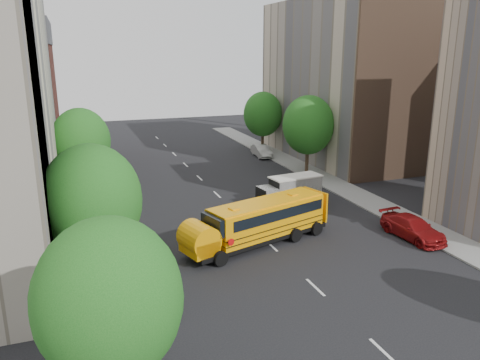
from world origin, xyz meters
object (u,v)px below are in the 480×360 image
street_tree_4 (308,125)px  safari_truck (291,189)px  school_bus (257,221)px  parked_car_1 (109,212)px  street_tree_2 (81,141)px  parked_car_2 (94,159)px  parked_car_5 (261,151)px  parked_car_3 (413,228)px  parked_car_0 (148,291)px  street_tree_0 (109,300)px  street_tree_5 (263,114)px  street_tree_1 (92,200)px

street_tree_4 → safari_truck: size_ratio=1.43×
school_bus → parked_car_1: bearing=121.4°
street_tree_2 → safari_truck: 18.51m
parked_car_2 → parked_car_5: (19.20, -2.50, 0.04)m
parked_car_3 → parked_car_5: (0.00, 27.03, -0.03)m
street_tree_4 → parked_car_0: street_tree_4 is taller
school_bus → parked_car_3: 10.73m
street_tree_2 → street_tree_0: bearing=-90.0°
street_tree_0 → street_tree_5: (22.00, 40.00, 0.06)m
parked_car_2 → street_tree_2: bearing=77.4°
safari_truck → street_tree_1: bearing=-156.8°
street_tree_1 → parked_car_1: bearing=82.3°
school_bus → parked_car_1: 11.84m
street_tree_1 → parked_car_3: (20.60, -0.08, -4.22)m
parked_car_2 → street_tree_4: bearing=145.4°
parked_car_1 → parked_car_2: 19.06m
street_tree_1 → school_bus: size_ratio=0.75×
parked_car_2 → parked_car_3: size_ratio=0.96×
street_tree_0 → parked_car_1: size_ratio=1.78×
parked_car_1 → parked_car_2: parked_car_1 is taller
parked_car_2 → parked_car_0: bearing=85.8°
safari_truck → parked_car_5: safari_truck is taller
street_tree_2 → safari_truck: size_ratio=1.36×
street_tree_5 → school_bus: (-11.76, -27.44, -3.07)m
street_tree_5 → parked_car_0: (-19.80, -32.76, -3.90)m
parked_car_2 → safari_truck: bearing=120.8°
street_tree_1 → parked_car_1: size_ratio=1.90×
street_tree_4 → parked_car_5: size_ratio=1.89×
street_tree_0 → parked_car_0: 8.49m
street_tree_0 → parked_car_0: bearing=73.1°
street_tree_4 → parked_car_2: (-20.60, 11.45, -4.41)m
street_tree_1 → street_tree_0: bearing=-90.0°
street_tree_1 → street_tree_2: street_tree_1 is taller
parked_car_1 → parked_car_2: (0.00, 19.06, -0.02)m
street_tree_4 → parked_car_1: (-20.60, -7.62, -4.39)m
parked_car_1 → parked_car_5: bearing=-139.9°
parked_car_3 → street_tree_5: bearing=82.8°
street_tree_5 → parked_car_3: bearing=-92.7°
street_tree_0 → parked_car_2: (1.40, 39.45, -3.97)m
safari_truck → parked_car_3: (4.54, -9.61, -0.51)m
street_tree_1 → parked_car_1: 11.31m
safari_truck → parked_car_3: 10.64m
street_tree_5 → parked_car_2: street_tree_5 is taller
street_tree_0 → street_tree_5: 45.65m
street_tree_5 → safari_truck: street_tree_5 is taller
street_tree_0 → safari_truck: (16.06, 19.53, -3.40)m
street_tree_2 → parked_car_0: street_tree_2 is taller
parked_car_0 → parked_car_2: parked_car_0 is taller
parked_car_2 → parked_car_5: 19.36m
street_tree_2 → parked_car_1: bearing=-79.6°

